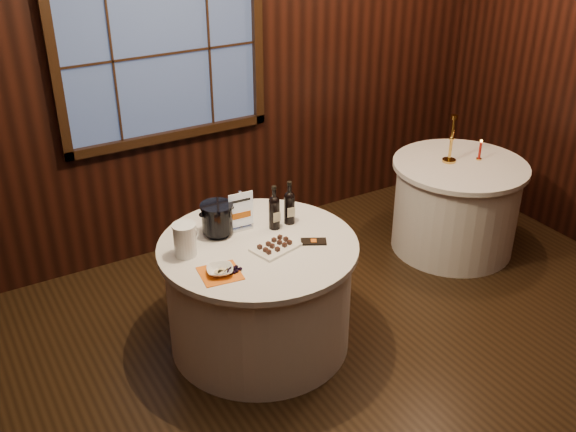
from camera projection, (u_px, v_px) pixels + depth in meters
back_wall at (162, 68)px, 5.02m from camera, size 6.00×0.10×3.00m
main_table at (259, 294)px, 4.44m from camera, size 1.28×1.28×0.77m
side_table at (455, 206)px, 5.56m from camera, size 1.08×1.08×0.77m
sign_stand at (241, 216)px, 4.39m from camera, size 0.17×0.09×0.27m
port_bottle_left at (274, 210)px, 4.38m from camera, size 0.07×0.07×0.30m
port_bottle_right at (289, 205)px, 4.44m from camera, size 0.07×0.08×0.30m
ice_bucket at (217, 219)px, 4.31m from camera, size 0.21×0.21×0.22m
chocolate_plate at (276, 246)px, 4.20m from camera, size 0.33×0.26×0.04m
chocolate_box at (314, 242)px, 4.27m from camera, size 0.18×0.15×0.01m
grape_bunch at (234, 269)px, 3.96m from camera, size 0.15×0.06×0.03m
glass_pitcher at (185, 240)px, 4.09m from camera, size 0.19×0.15×0.21m
orange_napkin at (220, 273)px, 3.95m from camera, size 0.26×0.26×0.00m
cracker_bowl at (220, 270)px, 3.94m from camera, size 0.20×0.20×0.04m
brass_candlestick at (451, 145)px, 5.34m from camera, size 0.11×0.11×0.39m
red_candle at (480, 152)px, 5.41m from camera, size 0.05×0.05×0.17m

